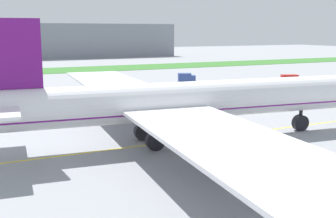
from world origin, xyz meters
name	(u,v)px	position (x,y,z in m)	size (l,w,h in m)	color
ground_plane	(188,143)	(0.00, 0.00, 0.00)	(600.00, 600.00, 0.00)	gray
apron_taxi_line	(182,141)	(0.00, 1.47, 0.00)	(280.00, 0.36, 0.01)	yellow
grass_median_strip	(38,71)	(0.00, 111.47, 0.05)	(320.00, 24.00, 0.10)	#38722D
airliner_foreground	(171,102)	(-1.85, 1.15, 5.31)	(58.43, 95.54, 15.62)	white
ground_crew_wingwalker_port	(206,132)	(3.16, 0.71, 0.95)	(0.25, 0.55, 1.56)	black
service_truck_baggage_loader	(186,78)	(29.67, 54.71, 1.61)	(5.17, 4.02, 2.98)	#33478C
service_truck_fuel_bowser	(291,80)	(52.01, 38.64, 1.62)	(5.91, 4.11, 3.03)	#B21E19
terminal_building	(63,41)	(25.84, 184.45, 9.00)	(122.22, 20.00, 18.00)	gray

